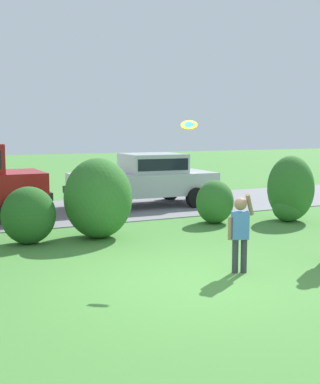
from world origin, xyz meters
TOP-DOWN VIEW (x-y plane):
  - ground_plane at (0.00, 0.00)m, footprint 80.00×80.00m
  - driveway_strip at (0.00, 7.14)m, footprint 28.00×4.40m
  - shrub_centre_left at (-1.72, 3.63)m, footprint 1.08×0.88m
  - shrub_centre at (-0.28, 3.58)m, footprint 1.43×1.42m
  - shrub_centre_right at (2.82, 3.94)m, footprint 0.94×0.87m
  - shrub_far_end at (4.69, 3.42)m, footprint 1.10×1.23m
  - parked_sedan at (2.44, 7.19)m, footprint 4.47×2.23m
  - child_thrower at (0.88, 0.08)m, footprint 0.48×0.24m
  - frisbee at (0.46, 1.01)m, footprint 0.31×0.26m

SIDE VIEW (x-z plane):
  - ground_plane at x=0.00m, z-range 0.00..0.00m
  - driveway_strip at x=0.00m, z-range 0.00..0.02m
  - shrub_centre_right at x=2.82m, z-range -0.05..1.00m
  - shrub_centre_left at x=-1.72m, z-range 0.00..1.15m
  - child_thrower at x=0.88m, z-range 0.07..1.36m
  - shrub_far_end at x=4.69m, z-range -0.08..1.55m
  - shrub_centre at x=-0.28m, z-range 0.00..1.68m
  - parked_sedan at x=2.44m, z-range 0.07..1.63m
  - frisbee at x=0.46m, z-range 2.23..2.46m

